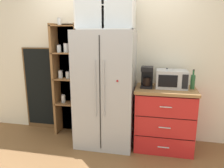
{
  "coord_description": "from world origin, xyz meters",
  "views": [
    {
      "loc": [
        0.73,
        -3.02,
        1.69
      ],
      "look_at": [
        0.1,
        0.02,
        0.97
      ],
      "focal_mm": 33.9,
      "sensor_mm": 36.0,
      "label": 1
    }
  ],
  "objects": [
    {
      "name": "pantry_shelf_column",
      "position": [
        -0.71,
        0.28,
        0.98
      ],
      "size": [
        0.5,
        0.3,
        1.95
      ],
      "color": "brown",
      "rests_on": "ground"
    },
    {
      "name": "upper_cabinet",
      "position": [
        -0.0,
        0.07,
        2.08
      ],
      "size": [
        0.83,
        0.32,
        0.65
      ],
      "color": "silver",
      "rests_on": "refrigerator"
    },
    {
      "name": "coffee_maker",
      "position": [
        0.62,
        0.07,
        1.09
      ],
      "size": [
        0.17,
        0.2,
        0.31
      ],
      "color": "black",
      "rests_on": "counter_cabinet"
    },
    {
      "name": "refrigerator",
      "position": [
        0.0,
        0.02,
        0.88
      ],
      "size": [
        0.87,
        0.68,
        1.76
      ],
      "color": "#B7BABF",
      "rests_on": "ground"
    },
    {
      "name": "counter_cabinet",
      "position": [
        0.89,
        0.06,
        0.47
      ],
      "size": [
        0.87,
        0.61,
        0.93
      ],
      "color": "red",
      "rests_on": "ground"
    },
    {
      "name": "chalkboard_menu",
      "position": [
        -1.28,
        0.33,
        0.74
      ],
      "size": [
        0.6,
        0.04,
        1.48
      ],
      "color": "brown",
      "rests_on": "ground"
    },
    {
      "name": "microwave",
      "position": [
        0.97,
        0.11,
        1.06
      ],
      "size": [
        0.44,
        0.33,
        0.26
      ],
      "color": "#B7BABF",
      "rests_on": "counter_cabinet"
    },
    {
      "name": "bottle_clear",
      "position": [
        0.89,
        0.04,
        1.07
      ],
      "size": [
        0.06,
        0.06,
        0.3
      ],
      "color": "silver",
      "rests_on": "counter_cabinet"
    },
    {
      "name": "bottle_green",
      "position": [
        1.26,
        0.09,
        1.06
      ],
      "size": [
        0.06,
        0.06,
        0.28
      ],
      "color": "#285B33",
      "rests_on": "counter_cabinet"
    },
    {
      "name": "wall_back_cream",
      "position": [
        0.0,
        0.4,
        1.27
      ],
      "size": [
        4.95,
        0.1,
        2.55
      ],
      "primitive_type": "cube",
      "color": "silver",
      "rests_on": "ground"
    },
    {
      "name": "mug_cream",
      "position": [
        0.89,
        0.14,
        0.98
      ],
      "size": [
        0.12,
        0.08,
        0.09
      ],
      "color": "silver",
      "rests_on": "counter_cabinet"
    },
    {
      "name": "ground_plane",
      "position": [
        0.0,
        0.0,
        0.0
      ],
      "size": [
        10.65,
        10.65,
        0.0
      ],
      "primitive_type": "plane",
      "color": "brown"
    }
  ]
}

